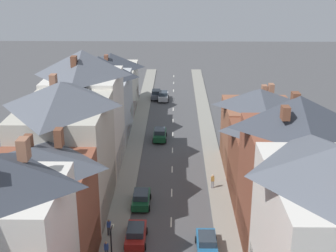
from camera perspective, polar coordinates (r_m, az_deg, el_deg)
pavement_left at (r=58.47m, az=-4.50°, el=-4.38°), size 2.20×104.00×0.14m
pavement_right at (r=58.42m, az=5.54°, el=-4.43°), size 2.20×104.00×0.14m
centre_line_dashes at (r=56.43m, az=0.50°, el=-5.31°), size 0.14×97.80×0.01m
terrace_row_left at (r=46.38m, az=-12.27°, el=-3.44°), size 8.00×77.77×14.25m
terrace_row_right at (r=37.00m, az=16.55°, el=-10.68°), size 8.00×52.85×13.85m
car_near_blue at (r=48.34m, az=-3.29°, el=-8.78°), size 1.90×4.01×1.61m
car_parked_right_a at (r=84.76m, az=-1.44°, el=3.89°), size 1.90×4.13×1.68m
car_mid_black at (r=41.49m, az=4.75°, el=-14.03°), size 1.90×3.97×1.65m
car_parked_left_b at (r=65.15m, az=-1.01°, el=-1.01°), size 1.90×4.15×1.69m
car_mid_white at (r=42.65m, az=-3.93°, el=-12.99°), size 1.90×4.12×1.63m
car_far_grey at (r=83.75m, az=-0.58°, el=3.69°), size 1.90×4.41×1.65m
pedestrian_mid_left at (r=40.58m, az=-7.53°, el=-14.64°), size 0.36×0.22×1.61m
pedestrian_mid_right at (r=43.52m, az=-7.21°, el=-12.05°), size 0.36×0.22×1.61m
pedestrian_far_left at (r=51.59m, az=5.46°, el=-6.64°), size 0.36×0.22×1.61m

